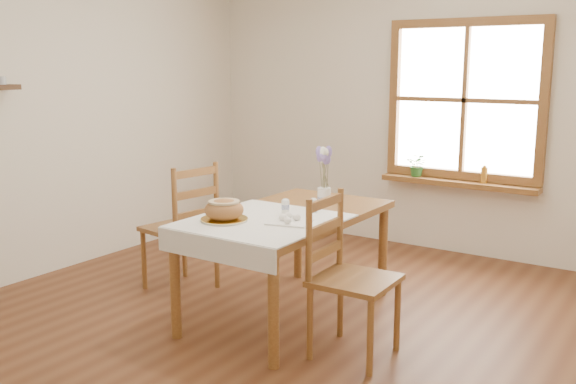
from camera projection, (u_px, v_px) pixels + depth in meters
name	position (u px, v px, depth m)	size (l,w,h in m)	color
ground	(264.00, 328.00, 4.39)	(5.00, 5.00, 0.00)	brown
room_walls	(262.00, 75.00, 4.05)	(4.60, 5.10, 2.65)	silver
window	(465.00, 100.00, 5.85)	(1.46, 0.08, 1.46)	brown
window_sill	(458.00, 183.00, 5.94)	(1.46, 0.20, 0.05)	brown
dining_table	(288.00, 225.00, 4.50)	(0.90, 1.60, 0.75)	brown
table_linen	(263.00, 221.00, 4.24)	(0.91, 0.99, 0.01)	white
chair_left	(179.00, 226.00, 5.08)	(0.48, 0.50, 1.03)	brown
chair_right	(355.00, 278.00, 3.89)	(0.47, 0.49, 1.00)	brown
bread_plate	(224.00, 220.00, 4.22)	(0.30, 0.30, 0.02)	silver
bread_loaf	(224.00, 208.00, 4.20)	(0.26, 0.26, 0.14)	#A46D3A
egg_napkin	(289.00, 222.00, 4.16)	(0.27, 0.23, 0.01)	white
eggs	(289.00, 218.00, 4.16)	(0.21, 0.19, 0.05)	white
salt_shaker	(285.00, 206.00, 4.43)	(0.05, 0.05, 0.10)	silver
pepper_shaker	(313.00, 205.00, 4.45)	(0.06, 0.06, 0.10)	silver
flower_vase	(324.00, 196.00, 4.77)	(0.10, 0.10, 0.11)	silver
lavender_bouquet	(324.00, 167.00, 4.73)	(0.18, 0.18, 0.34)	#735EA6
potted_plant	(418.00, 168.00, 6.14)	(0.20, 0.22, 0.17)	#2F702C
amber_bottle	(484.00, 174.00, 5.79)	(0.06, 0.06, 0.16)	#AC701F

